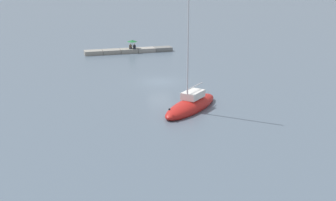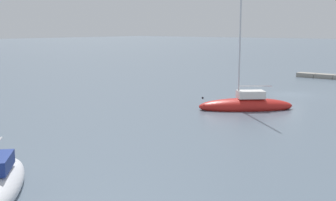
{
  "view_description": "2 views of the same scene",
  "coord_description": "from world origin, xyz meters",
  "px_view_note": "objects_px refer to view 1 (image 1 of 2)",
  "views": [
    {
      "loc": [
        13.1,
        49.65,
        13.43
      ],
      "look_at": [
        2.32,
        11.72,
        1.41
      ],
      "focal_mm": 50.23,
      "sensor_mm": 36.0,
      "label": 1
    },
    {
      "loc": [
        -17.99,
        43.66,
        6.97
      ],
      "look_at": [
        4.39,
        15.62,
        0.97
      ],
      "focal_mm": 46.38,
      "sensor_mm": 36.0,
      "label": 2
    }
  ],
  "objects_px": {
    "person_seated_dark_left": "(134,47)",
    "person_seated_brown_right": "(130,47)",
    "umbrella_open_green": "(132,41)",
    "sailboat_red_outer": "(191,105)"
  },
  "relations": [
    {
      "from": "umbrella_open_green",
      "to": "person_seated_dark_left",
      "type": "bearing_deg",
      "value": 135.73
    },
    {
      "from": "person_seated_dark_left",
      "to": "umbrella_open_green",
      "type": "bearing_deg",
      "value": -33.39
    },
    {
      "from": "umbrella_open_green",
      "to": "person_seated_brown_right",
      "type": "bearing_deg",
      "value": 21.34
    },
    {
      "from": "person_seated_dark_left",
      "to": "person_seated_brown_right",
      "type": "height_order",
      "value": "same"
    },
    {
      "from": "person_seated_dark_left",
      "to": "person_seated_brown_right",
      "type": "bearing_deg",
      "value": -3.34
    },
    {
      "from": "person_seated_brown_right",
      "to": "sailboat_red_outer",
      "type": "relative_size",
      "value": 0.06
    },
    {
      "from": "sailboat_red_outer",
      "to": "umbrella_open_green",
      "type": "bearing_deg",
      "value": -43.39
    },
    {
      "from": "person_seated_brown_right",
      "to": "sailboat_red_outer",
      "type": "bearing_deg",
      "value": 100.79
    },
    {
      "from": "person_seated_dark_left",
      "to": "umbrella_open_green",
      "type": "relative_size",
      "value": 0.5
    },
    {
      "from": "person_seated_dark_left",
      "to": "sailboat_red_outer",
      "type": "xyz_separation_m",
      "value": [
        0.6,
        27.91,
        -0.44
      ]
    }
  ]
}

